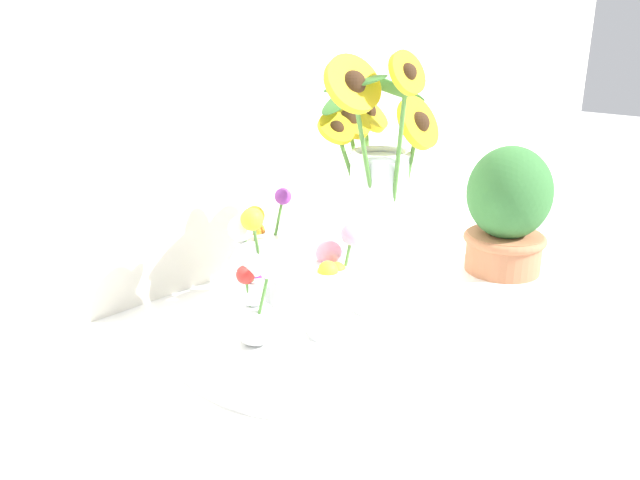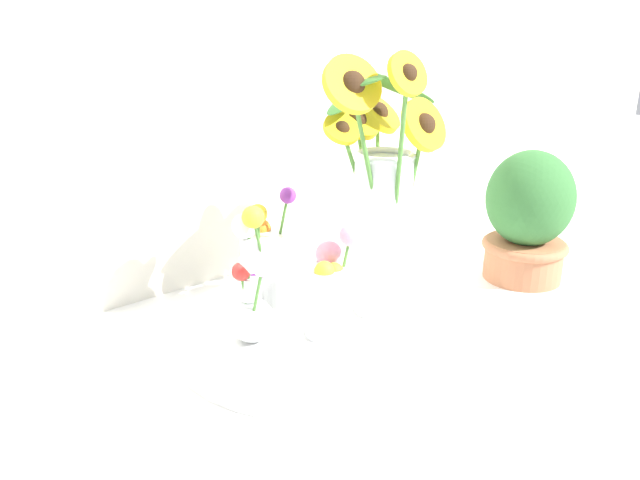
{
  "view_description": "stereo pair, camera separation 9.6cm",
  "coord_description": "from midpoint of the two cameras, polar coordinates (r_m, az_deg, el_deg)",
  "views": [
    {
      "loc": [
        -0.62,
        -0.51,
        0.48
      ],
      "look_at": [
        0.03,
        0.12,
        0.16
      ],
      "focal_mm": 35.0,
      "sensor_mm": 36.0,
      "label": 1
    },
    {
      "loc": [
        -0.55,
        -0.58,
        0.48
      ],
      "look_at": [
        0.03,
        0.12,
        0.16
      ],
      "focal_mm": 35.0,
      "sensor_mm": 36.0,
      "label": 2
    }
  ],
  "objects": [
    {
      "name": "mason_jar_sunflowers",
      "position": [
        1.01,
        2.43,
        3.88
      ],
      "size": [
        0.27,
        0.22,
        0.43
      ],
      "color": "silver",
      "rests_on": "serving_tray"
    },
    {
      "name": "serving_tray",
      "position": [
        1.02,
        -2.72,
        -8.22
      ],
      "size": [
        0.48,
        0.48,
        0.02
      ],
      "color": "white",
      "rests_on": "ground_plane"
    },
    {
      "name": "vase_bulb_right",
      "position": [
        0.94,
        -8.85,
        -6.09
      ],
      "size": [
        0.07,
        0.09,
        0.15
      ],
      "color": "white",
      "rests_on": "serving_tray"
    },
    {
      "name": "potted_plant",
      "position": [
        1.28,
        14.75,
        2.6
      ],
      "size": [
        0.17,
        0.17,
        0.26
      ],
      "color": "#B7704C",
      "rests_on": "ground_plane"
    },
    {
      "name": "vase_small_back",
      "position": [
        1.03,
        -8.39,
        -2.06
      ],
      "size": [
        0.11,
        0.1,
        0.21
      ],
      "color": "white",
      "rests_on": "serving_tray"
    },
    {
      "name": "ground_plane",
      "position": [
        0.93,
        0.8,
        -11.82
      ],
      "size": [
        6.0,
        6.0,
        0.0
      ],
      "primitive_type": "plane",
      "color": "white"
    },
    {
      "name": "vase_small_center",
      "position": [
        0.96,
        -1.92,
        -4.59
      ],
      "size": [
        0.08,
        0.08,
        0.18
      ],
      "color": "white",
      "rests_on": "serving_tray"
    }
  ]
}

